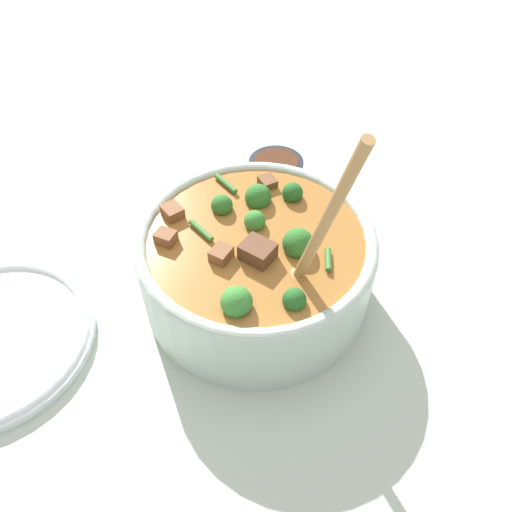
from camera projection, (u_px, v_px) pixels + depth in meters
The scene contains 3 objects.
ground_plane at pixel (256, 292), 0.67m from camera, with size 4.00×4.00×0.00m, color #ADBCAD.
stew_bowl at pixel (256, 261), 0.62m from camera, with size 0.29×0.29×0.31m.
condiment_bowl at pixel (276, 171), 0.81m from camera, with size 0.09×0.09×0.05m.
Camera 1 is at (-0.37, 0.19, 0.53)m, focal length 35.00 mm.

